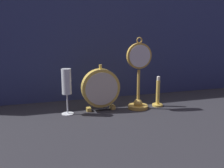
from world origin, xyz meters
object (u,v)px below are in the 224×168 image
Objects in this scene: pocket_watch_on_stand at (139,78)px; mantel_clock_silver at (101,88)px; brass_candlestick at (158,96)px; champagne_flute at (67,85)px.

pocket_watch_on_stand is 0.19m from mantel_clock_silver.
pocket_watch_on_stand is 1.57× the size of mantel_clock_silver.
brass_candlestick is (0.30, -0.02, -0.06)m from mantel_clock_silver.
champagne_flute reaches higher than brass_candlestick.
champagne_flute is at bearing 177.68° from pocket_watch_on_stand.
pocket_watch_on_stand is 2.27× the size of brass_candlestick.
pocket_watch_on_stand reaches higher than brass_candlestick.
pocket_watch_on_stand is 1.65× the size of champagne_flute.
mantel_clock_silver is 0.30m from brass_candlestick.
mantel_clock_silver is 1.05× the size of champagne_flute.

